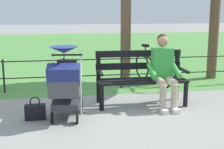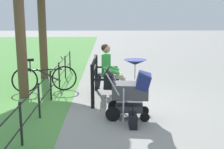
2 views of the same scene
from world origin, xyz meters
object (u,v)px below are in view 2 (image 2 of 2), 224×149
Objects in this scene: stroller at (131,88)px; bicycle at (45,78)px; handbag at (133,120)px; person_on_bench at (111,68)px; park_bench at (101,77)px.

stroller is 0.71× the size of bicycle.
person_on_bench is at bearing -170.56° from handbag.
person_on_bench reaches higher than bicycle.
person_on_bench reaches higher than handbag.
park_bench is 1.40× the size of stroller.
park_bench is at bearing -162.28° from handbag.
bicycle is (-0.66, -1.49, -0.16)m from park_bench.
bicycle is at bearing -113.98° from park_bench.
park_bench is 1.26× the size of person_on_bench.
person_on_bench is 3.45× the size of handbag.
bicycle reaches higher than handbag.
bicycle is at bearing -140.35° from handbag.
person_on_bench is 0.78× the size of bicycle.
person_on_bench is 1.76m from stroller.
handbag is (0.48, 0.00, -0.47)m from stroller.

